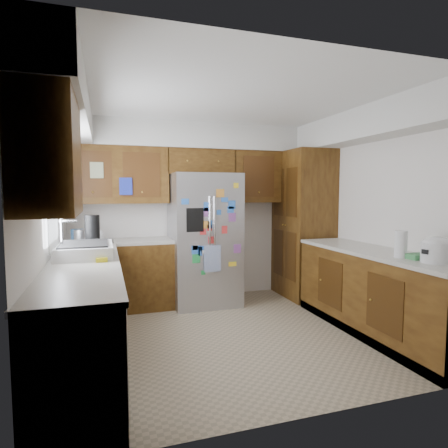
% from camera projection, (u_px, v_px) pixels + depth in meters
% --- Properties ---
extents(floor, '(3.60, 3.60, 0.00)m').
position_uv_depth(floor, '(233.00, 334.00, 4.09)').
color(floor, tan).
rests_on(floor, ground).
extents(room_shell, '(3.64, 3.24, 2.52)m').
position_uv_depth(room_shell, '(214.00, 168.00, 4.25)').
color(room_shell, white).
rests_on(room_shell, ground).
extents(left_counter_run, '(1.36, 3.20, 0.92)m').
position_uv_depth(left_counter_run, '(101.00, 306.00, 3.67)').
color(left_counter_run, '#3B210B').
rests_on(left_counter_run, ground).
extents(right_counter_run, '(0.63, 2.25, 0.92)m').
position_uv_depth(right_counter_run, '(377.00, 296.00, 4.06)').
color(right_counter_run, '#3B210B').
rests_on(right_counter_run, ground).
extents(pantry, '(0.60, 0.90, 2.15)m').
position_uv_depth(pantry, '(303.00, 224.00, 5.55)').
color(pantry, '#3B210B').
rests_on(pantry, ground).
extents(fridge, '(0.90, 0.79, 1.80)m').
position_uv_depth(fridge, '(204.00, 239.00, 5.16)').
color(fridge, gray).
rests_on(fridge, ground).
extents(bridge_cabinet, '(0.96, 0.34, 0.35)m').
position_uv_depth(bridge_cabinet, '(200.00, 162.00, 5.29)').
color(bridge_cabinet, '#3B210B').
rests_on(bridge_cabinet, fridge).
extents(fridge_top_items, '(0.68, 0.30, 0.30)m').
position_uv_depth(fridge_top_items, '(190.00, 139.00, 5.15)').
color(fridge_top_items, blue).
rests_on(fridge_top_items, bridge_cabinet).
extents(sink_assembly, '(0.52, 0.74, 0.37)m').
position_uv_depth(sink_assembly, '(85.00, 250.00, 3.65)').
color(sink_assembly, white).
rests_on(sink_assembly, left_counter_run).
extents(left_counter_clutter, '(0.38, 0.84, 0.38)m').
position_uv_depth(left_counter_clutter, '(90.00, 235.00, 4.31)').
color(left_counter_clutter, black).
rests_on(left_counter_clutter, left_counter_run).
extents(rice_cooker, '(0.28, 0.26, 0.23)m').
position_uv_depth(rice_cooker, '(437.00, 249.00, 3.32)').
color(rice_cooker, silver).
rests_on(rice_cooker, right_counter_run).
extents(paper_towel, '(0.12, 0.12, 0.26)m').
position_uv_depth(paper_towel, '(401.00, 244.00, 3.58)').
color(paper_towel, white).
rests_on(paper_towel, right_counter_run).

